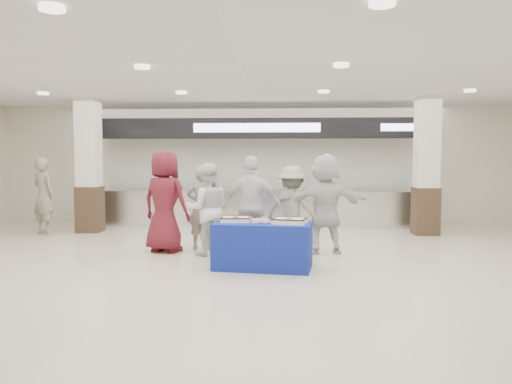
# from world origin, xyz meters

# --- Properties ---
(ground) EXTENTS (14.00, 14.00, 0.00)m
(ground) POSITION_xyz_m (0.00, 0.00, 0.00)
(ground) COLOR beige
(ground) RESTS_ON ground
(serving_line) EXTENTS (8.70, 0.85, 2.80)m
(serving_line) POSITION_xyz_m (0.00, 5.40, 1.16)
(serving_line) COLOR silver
(serving_line) RESTS_ON ground
(column_left) EXTENTS (0.55, 0.55, 3.20)m
(column_left) POSITION_xyz_m (-4.00, 4.20, 1.53)
(column_left) COLOR #352518
(column_left) RESTS_ON ground
(column_right) EXTENTS (0.55, 0.55, 3.20)m
(column_right) POSITION_xyz_m (4.00, 4.20, 1.53)
(column_right) COLOR #352518
(column_right) RESTS_ON ground
(display_table) EXTENTS (1.64, 0.99, 0.75)m
(display_table) POSITION_xyz_m (0.32, 0.41, 0.38)
(display_table) COLOR navy
(display_table) RESTS_ON ground
(sheet_cake_left) EXTENTS (0.48, 0.38, 0.10)m
(sheet_cake_left) POSITION_xyz_m (-0.13, 0.51, 0.80)
(sheet_cake_left) COLOR white
(sheet_cake_left) RESTS_ON display_table
(sheet_cake_right) EXTENTS (0.59, 0.51, 0.10)m
(sheet_cake_right) POSITION_xyz_m (0.75, 0.31, 0.80)
(sheet_cake_right) COLOR white
(sheet_cake_right) RESTS_ON display_table
(cupcake_tray) EXTENTS (0.40, 0.33, 0.06)m
(cupcake_tray) POSITION_xyz_m (0.28, 0.41, 0.78)
(cupcake_tray) COLOR #AEAEB3
(cupcake_tray) RESTS_ON display_table
(civilian_maroon) EXTENTS (1.11, 0.92, 1.94)m
(civilian_maroon) POSITION_xyz_m (-1.59, 1.75, 0.97)
(civilian_maroon) COLOR maroon
(civilian_maroon) RESTS_ON ground
(soldier_a) EXTENTS (0.63, 0.43, 1.65)m
(soldier_a) POSITION_xyz_m (-0.94, 2.08, 0.82)
(soldier_a) COLOR gray
(soldier_a) RESTS_ON ground
(chef_tall) EXTENTS (0.95, 0.82, 1.69)m
(chef_tall) POSITION_xyz_m (-0.75, 1.52, 0.85)
(chef_tall) COLOR white
(chef_tall) RESTS_ON ground
(chef_short) EXTENTS (1.12, 0.58, 1.83)m
(chef_short) POSITION_xyz_m (0.09, 1.45, 0.92)
(chef_short) COLOR white
(chef_short) RESTS_ON ground
(soldier_b) EXTENTS (1.20, 0.91, 1.64)m
(soldier_b) POSITION_xyz_m (0.83, 1.83, 0.82)
(soldier_b) COLOR gray
(soldier_b) RESTS_ON ground
(civilian_white) EXTENTS (1.82, 0.93, 1.88)m
(civilian_white) POSITION_xyz_m (1.44, 1.78, 0.94)
(civilian_white) COLOR silver
(civilian_white) RESTS_ON ground
(soldier_bg) EXTENTS (0.79, 0.71, 1.81)m
(soldier_bg) POSITION_xyz_m (-4.93, 3.79, 0.91)
(soldier_bg) COLOR gray
(soldier_bg) RESTS_ON ground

